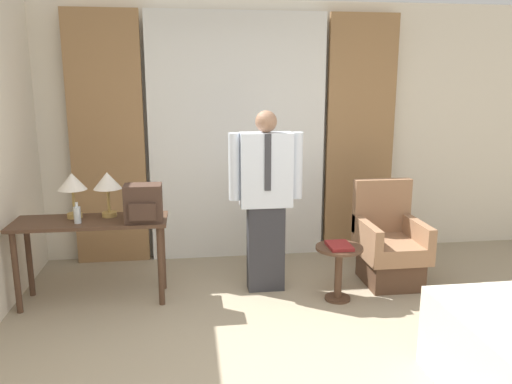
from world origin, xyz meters
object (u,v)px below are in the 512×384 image
object	(u,v)px
person	(266,196)
side_table	(339,264)
backpack	(143,203)
desk	(91,233)
table_lamp_left	(72,184)
book	(339,246)
armchair	(389,247)
bottle_near_edge	(77,215)
table_lamp_right	(107,183)

from	to	relation	value
person	side_table	xyz separation A→B (m)	(0.59, -0.32, -0.55)
backpack	desk	bearing A→B (deg)	166.90
desk	backpack	size ratio (longest dim) A/B	4.07
backpack	side_table	bearing A→B (deg)	-5.91
table_lamp_left	desk	bearing A→B (deg)	-32.80
table_lamp_left	person	bearing A→B (deg)	-1.63
book	side_table	bearing A→B (deg)	69.43
desk	person	size ratio (longest dim) A/B	0.78
backpack	armchair	xyz separation A→B (m)	(2.25, 0.17, -0.55)
bottle_near_edge	backpack	size ratio (longest dim) A/B	0.56
desk	book	world-z (taller)	desk
desk	side_table	size ratio (longest dim) A/B	2.63
bottle_near_edge	side_table	bearing A→B (deg)	-4.94
desk	person	world-z (taller)	person
armchair	table_lamp_right	bearing A→B (deg)	179.29
bottle_near_edge	person	distance (m)	1.61
bottle_near_edge	book	world-z (taller)	bottle_near_edge
armchair	book	size ratio (longest dim) A/B	3.69
table_lamp_left	armchair	distance (m)	2.93
desk	table_lamp_right	distance (m)	0.45
backpack	armchair	distance (m)	2.32
armchair	book	bearing A→B (deg)	-149.19
table_lamp_right	armchair	distance (m)	2.65
person	table_lamp_right	bearing A→B (deg)	178.02
book	table_lamp_left	bearing A→B (deg)	170.14
bottle_near_edge	book	size ratio (longest dim) A/B	0.69
side_table	backpack	bearing A→B (deg)	174.09
table_lamp_right	person	distance (m)	1.38
table_lamp_right	book	distance (m)	2.06
backpack	side_table	xyz separation A→B (m)	(1.65, -0.17, -0.55)
person	armchair	bearing A→B (deg)	0.76
table_lamp_right	backpack	bearing A→B (deg)	-32.68
desk	table_lamp_left	world-z (taller)	table_lamp_left
side_table	book	xyz separation A→B (m)	(-0.01, -0.02, 0.17)
table_lamp_left	armchair	world-z (taller)	table_lamp_left
table_lamp_right	book	size ratio (longest dim) A/B	1.51
table_lamp_left	bottle_near_edge	distance (m)	0.29
desk	bottle_near_edge	distance (m)	0.23
desk	table_lamp_right	bearing A→B (deg)	32.80
person	table_lamp_left	bearing A→B (deg)	178.37
table_lamp_left	side_table	bearing A→B (deg)	-9.35
table_lamp_right	side_table	bearing A→B (deg)	-10.71
armchair	book	xyz separation A→B (m)	(-0.60, -0.36, 0.16)
person	desk	bearing A→B (deg)	-178.25
table_lamp_right	person	size ratio (longest dim) A/B	0.24
bottle_near_edge	desk	bearing A→B (deg)	46.41
side_table	desk	bearing A→B (deg)	172.50
book	table_lamp_right	bearing A→B (deg)	168.71
person	side_table	size ratio (longest dim) A/B	3.35
table_lamp_left	table_lamp_right	bearing A→B (deg)	0.00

